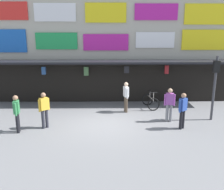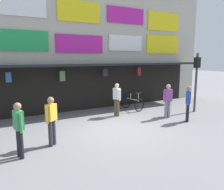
{
  "view_description": "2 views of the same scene",
  "coord_description": "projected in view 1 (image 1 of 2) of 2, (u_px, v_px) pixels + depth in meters",
  "views": [
    {
      "loc": [
        0.19,
        -11.18,
        4.32
      ],
      "look_at": [
        0.33,
        1.18,
        1.14
      ],
      "focal_mm": 39.61,
      "sensor_mm": 36.0,
      "label": 1
    },
    {
      "loc": [
        -4.47,
        -7.7,
        2.95
      ],
      "look_at": [
        0.07,
        0.49,
        1.37
      ],
      "focal_mm": 35.48,
      "sensor_mm": 36.0,
      "label": 2
    }
  ],
  "objects": [
    {
      "name": "shopfront",
      "position": [
        106.0,
        38.0,
        15.34
      ],
      "size": [
        18.0,
        2.6,
        8.0
      ],
      "color": "#B2AD9E",
      "rests_on": "ground"
    },
    {
      "name": "pedestrian_in_yellow",
      "position": [
        183.0,
        109.0,
        11.1
      ],
      "size": [
        0.42,
        0.4,
        1.68
      ],
      "color": "black",
      "rests_on": "ground"
    },
    {
      "name": "bicycle_parked",
      "position": [
        151.0,
        101.0,
        14.34
      ],
      "size": [
        0.89,
        1.26,
        1.05
      ],
      "color": "black",
      "rests_on": "ground"
    },
    {
      "name": "traffic_light_far",
      "position": [
        215.0,
        78.0,
        11.98
      ],
      "size": [
        0.29,
        0.33,
        3.2
      ],
      "color": "#38383D",
      "rests_on": "ground"
    },
    {
      "name": "pedestrian_in_purple",
      "position": [
        17.0,
        112.0,
        10.72
      ],
      "size": [
        0.28,
        0.52,
        1.68
      ],
      "color": "black",
      "rests_on": "ground"
    },
    {
      "name": "pedestrian_in_white",
      "position": [
        44.0,
        108.0,
        11.19
      ],
      "size": [
        0.43,
        0.4,
        1.68
      ],
      "color": "#2D2D38",
      "rests_on": "ground"
    },
    {
      "name": "pedestrian_in_black",
      "position": [
        126.0,
        95.0,
        13.46
      ],
      "size": [
        0.31,
        0.51,
        1.68
      ],
      "color": "brown",
      "rests_on": "ground"
    },
    {
      "name": "ground_plane",
      "position": [
        105.0,
        124.0,
        11.9
      ],
      "size": [
        80.0,
        80.0,
        0.0
      ],
      "primitive_type": "plane",
      "color": "slate"
    },
    {
      "name": "pedestrian_in_red",
      "position": [
        169.0,
        103.0,
        12.01
      ],
      "size": [
        0.53,
        0.26,
        1.68
      ],
      "color": "gray",
      "rests_on": "ground"
    }
  ]
}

